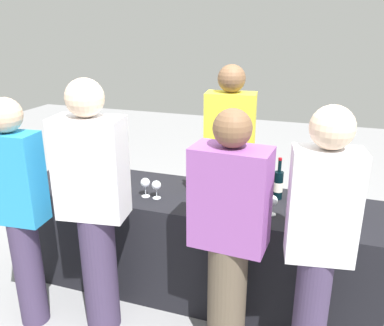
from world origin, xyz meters
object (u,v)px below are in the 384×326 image
Objects in this scene: wine_glass_2 at (145,183)px; wine_glass_4 at (251,199)px; wine_glass_0 at (74,175)px; wine_bottle_1 at (193,176)px; guest_2 at (229,235)px; wine_glass_1 at (96,173)px; server_pouring at (229,157)px; wine_glass_5 at (272,201)px; wine_bottle_3 at (278,185)px; guest_0 at (19,208)px; ice_bucket at (336,202)px; wine_bottle_4 at (331,189)px; wine_glass_3 at (156,186)px; wine_bottle_0 at (115,167)px; guest_1 at (94,204)px; wine_bottle_2 at (220,180)px; guest_3 at (319,241)px.

wine_glass_2 is 0.77m from wine_glass_4.
wine_glass_4 is (1.37, 0.02, -0.01)m from wine_glass_0.
wine_bottle_1 is 0.78m from guest_2.
server_pouring is (0.88, 0.70, 0.01)m from wine_glass_1.
wine_glass_2 is (-0.29, -0.22, -0.01)m from wine_bottle_1.
wine_glass_5 is (1.51, 0.01, -0.00)m from wine_glass_0.
wine_glass_1 is at bearing 177.60° from wine_glass_5.
wine_glass_4 is at bearing -118.51° from wine_bottle_3.
ice_bucket is at bearing 15.24° from guest_0.
wine_glass_3 is (-1.18, -0.31, -0.01)m from wine_bottle_4.
ice_bucket is (0.53, 0.11, 0.01)m from wine_glass_4.
wine_glass_0 is 1.28m from server_pouring.
wine_bottle_0 is at bearing 177.24° from ice_bucket.
wine_bottle_0 is 1.05× the size of wine_bottle_4.
wine_bottle_1 is 0.19× the size of server_pouring.
wine_bottle_0 is 0.70m from guest_1.
wine_glass_5 is (0.41, -0.23, -0.01)m from wine_bottle_2.
wine_bottle_1 is 0.30m from wine_glass_3.
wine_bottle_2 is 0.70m from guest_2.
guest_1 is (-0.23, -0.45, 0.03)m from wine_glass_3.
wine_glass_5 is (0.14, -0.01, 0.01)m from wine_glass_4.
guest_3 is (0.78, -1.20, -0.01)m from server_pouring.
wine_glass_4 is at bearing 1.02° from wine_glass_0.
server_pouring is 1.44m from guest_3.
wine_glass_0 reaches higher than wine_glass_4.
wine_bottle_3 is at bearing 6.02° from wine_bottle_2.
wine_glass_1 is at bearing -170.91° from wine_bottle_3.
wine_bottle_4 is 0.95m from server_pouring.
ice_bucket is at bearing 47.10° from guest_2.
guest_0 is 1.00× the size of guest_2.
wine_bottle_2 is 0.18× the size of guest_3.
guest_0 is (-1.53, -0.86, -0.03)m from wine_bottle_3.
wine_bottle_1 is 1.06× the size of wine_bottle_4.
wine_glass_3 is 1.22m from ice_bucket.
wine_bottle_2 is at bearing 3.15° from wine_bottle_1.
wine_glass_5 is 0.08× the size of guest_1.
wine_bottle_1 is 0.21m from wine_bottle_2.
guest_1 reaches higher than wine_bottle_3.
wine_glass_2 is 0.76× the size of ice_bucket.
guest_2 is (-0.55, -0.73, -0.06)m from wine_bottle_4.
wine_glass_3 is at bearing -174.10° from ice_bucket.
wine_bottle_0 is 0.17m from wine_glass_1.
wine_bottle_1 is 1.05× the size of wine_bottle_3.
wine_glass_0 is at bearing -165.26° from wine_bottle_1.
guest_2 reaches higher than wine_bottle_2.
wine_bottle_2 is 2.24× the size of wine_glass_0.
guest_0 is at bearing 45.17° from server_pouring.
wine_bottle_2 is 0.19× the size of guest_0.
wine_glass_0 is 0.08× the size of guest_1.
guest_2 is at bearing -33.48° from wine_glass_3.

